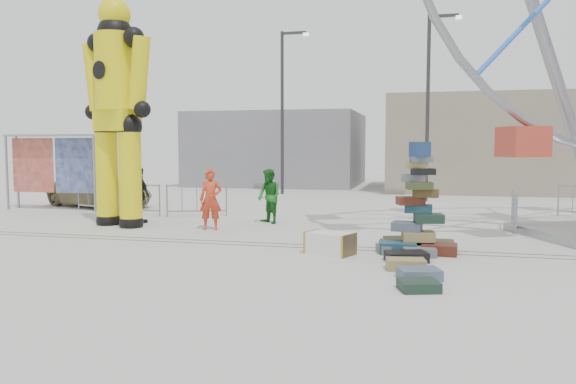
% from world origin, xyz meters
% --- Properties ---
extents(ground, '(90.00, 90.00, 0.00)m').
position_xyz_m(ground, '(0.00, 0.00, 0.00)').
color(ground, '#9E9E99').
rests_on(ground, ground).
extents(track_line_near, '(40.00, 0.04, 0.01)m').
position_xyz_m(track_line_near, '(0.00, 0.60, 0.00)').
color(track_line_near, '#47443F').
rests_on(track_line_near, ground).
extents(track_line_far, '(40.00, 0.04, 0.01)m').
position_xyz_m(track_line_far, '(0.00, 1.00, 0.00)').
color(track_line_far, '#47443F').
rests_on(track_line_far, ground).
extents(building_right, '(12.00, 8.00, 5.00)m').
position_xyz_m(building_right, '(7.00, 20.00, 2.50)').
color(building_right, gray).
rests_on(building_right, ground).
extents(building_left, '(10.00, 8.00, 4.40)m').
position_xyz_m(building_left, '(-6.00, 22.00, 2.20)').
color(building_left, gray).
rests_on(building_left, ground).
extents(lamp_post_right, '(1.41, 0.25, 8.00)m').
position_xyz_m(lamp_post_right, '(3.09, 13.00, 4.48)').
color(lamp_post_right, '#2D2D30').
rests_on(lamp_post_right, ground).
extents(lamp_post_left, '(1.41, 0.25, 8.00)m').
position_xyz_m(lamp_post_left, '(-3.91, 15.00, 4.48)').
color(lamp_post_left, '#2D2D30').
rests_on(lamp_post_left, ground).
extents(suitcase_tower, '(1.74, 1.55, 2.48)m').
position_xyz_m(suitcase_tower, '(2.81, 0.67, 0.69)').
color(suitcase_tower, '#1B4353').
rests_on(suitcase_tower, ground).
extents(crash_test_dummy, '(2.72, 1.33, 6.89)m').
position_xyz_m(crash_test_dummy, '(-5.92, 2.82, 3.63)').
color(crash_test_dummy, black).
rests_on(crash_test_dummy, ground).
extents(banner_scaffold, '(3.90, 0.66, 2.83)m').
position_xyz_m(banner_scaffold, '(-10.51, 6.10, 2.12)').
color(banner_scaffold, gray).
rests_on(banner_scaffold, ground).
extents(steamer_trunk, '(1.17, 0.94, 0.48)m').
position_xyz_m(steamer_trunk, '(0.93, 0.00, 0.24)').
color(steamer_trunk, silver).
rests_on(steamer_trunk, ground).
extents(row_case_0, '(0.80, 0.66, 0.21)m').
position_xyz_m(row_case_0, '(2.37, 1.41, 0.11)').
color(row_case_0, '#364221').
rests_on(row_case_0, ground).
extents(row_case_1, '(0.86, 0.75, 0.19)m').
position_xyz_m(row_case_1, '(2.31, 0.45, 0.10)').
color(row_case_1, slate).
rests_on(row_case_1, ground).
extents(row_case_2, '(0.96, 0.77, 0.21)m').
position_xyz_m(row_case_2, '(2.60, -0.43, 0.10)').
color(row_case_2, black).
rests_on(row_case_2, ground).
extents(row_case_3, '(0.80, 0.57, 0.21)m').
position_xyz_m(row_case_3, '(2.62, -1.22, 0.11)').
color(row_case_3, '#99834D').
rests_on(row_case_3, ground).
extents(row_case_4, '(0.86, 0.74, 0.20)m').
position_xyz_m(row_case_4, '(2.88, -1.95, 0.10)').
color(row_case_4, '#4D5D6F').
rests_on(row_case_4, ground).
extents(row_case_5, '(0.77, 0.71, 0.17)m').
position_xyz_m(row_case_5, '(2.88, -2.78, 0.09)').
color(row_case_5, '#1B3225').
rests_on(row_case_5, ground).
extents(barricade_dummy_a, '(1.97, 0.56, 1.10)m').
position_xyz_m(barricade_dummy_a, '(-8.74, 6.13, 0.55)').
color(barricade_dummy_a, gray).
rests_on(barricade_dummy_a, ground).
extents(barricade_dummy_b, '(2.00, 0.25, 1.10)m').
position_xyz_m(barricade_dummy_b, '(-6.83, 5.35, 0.55)').
color(barricade_dummy_b, gray).
rests_on(barricade_dummy_b, ground).
extents(barricade_dummy_c, '(1.90, 0.81, 1.10)m').
position_xyz_m(barricade_dummy_c, '(-4.60, 5.57, 0.55)').
color(barricade_dummy_c, gray).
rests_on(barricade_dummy_c, ground).
extents(barricade_wheel_front, '(0.27, 2.00, 1.10)m').
position_xyz_m(barricade_wheel_front, '(5.44, 4.82, 0.55)').
color(barricade_wheel_front, gray).
rests_on(barricade_wheel_front, ground).
extents(pedestrian_red, '(0.72, 0.57, 1.74)m').
position_xyz_m(pedestrian_red, '(-2.98, 2.77, 0.87)').
color(pedestrian_red, red).
rests_on(pedestrian_red, ground).
extents(pedestrian_green, '(1.04, 1.02, 1.69)m').
position_xyz_m(pedestrian_green, '(-1.72, 4.47, 0.85)').
color(pedestrian_green, '#19651D').
rests_on(pedestrian_green, ground).
extents(pedestrian_black, '(1.11, 0.89, 1.76)m').
position_xyz_m(pedestrian_black, '(-5.67, 3.59, 0.88)').
color(pedestrian_black, black).
rests_on(pedestrian_black, ground).
extents(parked_suv, '(5.04, 3.64, 1.27)m').
position_xyz_m(parked_suv, '(-9.57, 7.58, 0.64)').
color(parked_suv, tan).
rests_on(parked_suv, ground).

